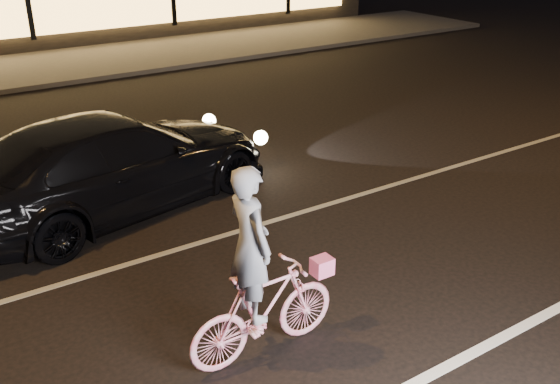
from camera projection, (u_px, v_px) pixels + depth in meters
ground at (360, 289)px, 7.22m from camera, size 90.00×90.00×0.00m
lane_stripe_near at (459, 360)px, 6.08m from camera, size 60.00×0.12×0.01m
lane_stripe_far at (268, 222)px, 8.74m from camera, size 60.00×0.10×0.01m
sidewalk at (53, 67)px, 17.07m from camera, size 30.00×4.00×0.12m
cyclist at (260, 292)px, 5.88m from camera, size 1.61×0.55×2.03m
sedan at (115, 162)px, 8.92m from camera, size 5.14×2.98×1.40m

